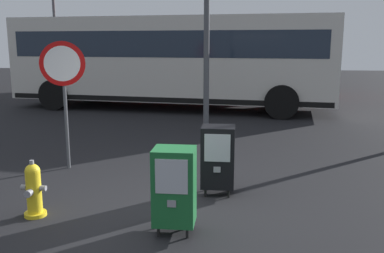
{
  "coord_description": "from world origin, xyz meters",
  "views": [
    {
      "loc": [
        1.04,
        -5.36,
        2.21
      ],
      "look_at": [
        0.3,
        1.2,
        0.9
      ],
      "focal_mm": 39.89,
      "sensor_mm": 36.0,
      "label": 1
    }
  ],
  "objects": [
    {
      "name": "newspaper_box_primary",
      "position": [
        0.31,
        -0.7,
        0.57
      ],
      "size": [
        0.48,
        0.42,
        1.02
      ],
      "color": "black",
      "rests_on": "ground_plane"
    },
    {
      "name": "stop_sign",
      "position": [
        -1.97,
        1.67,
        1.6
      ],
      "size": [
        0.71,
        0.31,
        2.23
      ],
      "color": "#4C4F54",
      "rests_on": "ground_plane"
    },
    {
      "name": "bus_near",
      "position": [
        -1.24,
        8.8,
        1.71
      ],
      "size": [
        10.73,
        3.77,
        3.0
      ],
      "rotation": [
        0.0,
        0.0,
        -0.12
      ],
      "color": "beige",
      "rests_on": "ground_plane"
    },
    {
      "name": "fire_hydrant",
      "position": [
        -1.56,
        -0.43,
        0.35
      ],
      "size": [
        0.33,
        0.32,
        0.75
      ],
      "color": "yellow",
      "rests_on": "ground_plane"
    },
    {
      "name": "ground_plane",
      "position": [
        0.0,
        0.0,
        0.0
      ],
      "size": [
        60.0,
        60.0,
        0.0
      ],
      "primitive_type": "plane",
      "color": "black"
    },
    {
      "name": "bus_far",
      "position": [
        -1.26,
        13.49,
        1.71
      ],
      "size": [
        10.57,
        3.01,
        3.0
      ],
      "rotation": [
        0.0,
        0.0,
        -0.03
      ],
      "color": "red",
      "rests_on": "ground_plane"
    },
    {
      "name": "newspaper_box_secondary",
      "position": [
        0.74,
        0.65,
        0.57
      ],
      "size": [
        0.48,
        0.42,
        1.02
      ],
      "color": "black",
      "rests_on": "ground_plane"
    }
  ]
}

